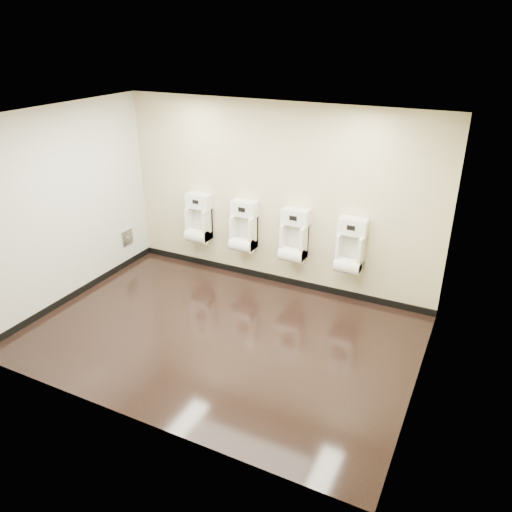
{
  "coord_description": "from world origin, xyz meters",
  "views": [
    {
      "loc": [
        2.89,
        -4.79,
        3.71
      ],
      "look_at": [
        0.26,
        0.55,
        0.98
      ],
      "focal_mm": 35.0,
      "sensor_mm": 36.0,
      "label": 1
    }
  ],
  "objects": [
    {
      "name": "urinal_3",
      "position": [
        1.23,
        1.61,
        0.83
      ],
      "size": [
        0.42,
        0.32,
        0.79
      ],
      "color": "white",
      "rests_on": "back_wall"
    },
    {
      "name": "back_wall",
      "position": [
        0.0,
        1.75,
        1.4
      ],
      "size": [
        5.0,
        0.02,
        2.8
      ],
      "primitive_type": "cube",
      "color": "beige",
      "rests_on": "ground"
    },
    {
      "name": "urinal_0",
      "position": [
        -1.31,
        1.61,
        0.83
      ],
      "size": [
        0.42,
        0.32,
        0.79
      ],
      "color": "white",
      "rests_on": "back_wall"
    },
    {
      "name": "right_wall",
      "position": [
        2.5,
        0.0,
        1.4
      ],
      "size": [
        0.02,
        3.5,
        2.8
      ],
      "primitive_type": "cube",
      "color": "beige",
      "rests_on": "ground"
    },
    {
      "name": "access_panel",
      "position": [
        -2.48,
        1.2,
        0.5
      ],
      "size": [
        0.04,
        0.25,
        0.25
      ],
      "color": "#9E9EA3",
      "rests_on": "left_wall"
    },
    {
      "name": "urinal_2",
      "position": [
        0.36,
        1.61,
        0.83
      ],
      "size": [
        0.42,
        0.32,
        0.79
      ],
      "color": "white",
      "rests_on": "back_wall"
    },
    {
      "name": "skirting_back",
      "position": [
        0.0,
        1.74,
        0.05
      ],
      "size": [
        5.0,
        0.02,
        0.1
      ],
      "primitive_type": "cube",
      "color": "black",
      "rests_on": "ground"
    },
    {
      "name": "urinal_1",
      "position": [
        -0.48,
        1.61,
        0.83
      ],
      "size": [
        0.42,
        0.32,
        0.79
      ],
      "color": "white",
      "rests_on": "back_wall"
    },
    {
      "name": "skirting_left",
      "position": [
        -2.49,
        0.0,
        0.05
      ],
      "size": [
        0.02,
        3.5,
        0.1
      ],
      "primitive_type": "cube",
      "color": "black",
      "rests_on": "ground"
    },
    {
      "name": "ground",
      "position": [
        0.0,
        0.0,
        0.0
      ],
      "size": [
        5.0,
        3.5,
        0.0
      ],
      "primitive_type": "cube",
      "color": "black",
      "rests_on": "ground"
    },
    {
      "name": "ceiling",
      "position": [
        0.0,
        0.0,
        2.8
      ],
      "size": [
        5.0,
        3.5,
        0.0
      ],
      "primitive_type": "cube",
      "color": "silver"
    },
    {
      "name": "tile_overlay_left",
      "position": [
        -2.5,
        0.0,
        1.4
      ],
      "size": [
        0.01,
        3.5,
        2.8
      ],
      "primitive_type": "cube",
      "color": "white",
      "rests_on": "ground"
    },
    {
      "name": "front_wall",
      "position": [
        0.0,
        -1.75,
        1.4
      ],
      "size": [
        5.0,
        0.02,
        2.8
      ],
      "primitive_type": "cube",
      "color": "beige",
      "rests_on": "ground"
    },
    {
      "name": "left_wall",
      "position": [
        -2.5,
        0.0,
        1.4
      ],
      "size": [
        0.02,
        3.5,
        2.8
      ],
      "primitive_type": "cube",
      "color": "beige",
      "rests_on": "ground"
    }
  ]
}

